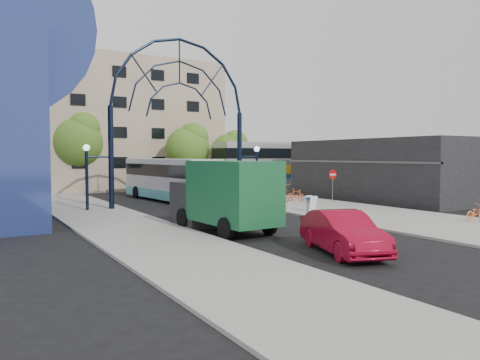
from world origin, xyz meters
TOP-DOWN VIEW (x-y plane):
  - ground at (0.00, 0.00)m, footprint 120.00×120.00m
  - sidewalk_east at (8.00, 4.00)m, footprint 8.00×56.00m
  - plaza_west at (-6.50, 6.00)m, footprint 5.00×50.00m
  - gateway_arch at (0.00, 14.00)m, footprint 13.64×0.44m
  - stop_sign at (4.80, 12.00)m, footprint 0.80×0.07m
  - do_not_enter_sign at (11.00, 10.00)m, footprint 0.76×0.07m
  - street_name_sign at (5.20, 12.60)m, footprint 0.70×0.70m
  - sandwich_board at (5.60, 5.98)m, footprint 0.55×0.61m
  - commercial_block_east at (16.00, 10.00)m, footprint 6.00×16.00m
  - apartment_block at (2.00, 34.97)m, footprint 20.00×12.10m
  - train_platform at (20.00, 22.00)m, footprint 32.00×5.00m
  - train_car at (20.00, 22.00)m, footprint 25.10×3.05m
  - tree_north_a at (6.12, 25.93)m, footprint 4.48×4.48m
  - tree_north_b at (-3.88, 29.93)m, footprint 5.12×5.12m
  - tree_north_c at (12.12, 27.93)m, footprint 4.16×4.16m
  - city_bus at (0.96, 18.43)m, footprint 3.65×12.58m
  - green_truck at (-2.67, 2.60)m, footprint 2.96×6.93m
  - black_suv at (1.03, 9.44)m, footprint 3.41×4.75m
  - red_sedan at (-1.30, -4.32)m, footprint 3.09×5.13m
  - bike_near_a at (7.72, 12.05)m, footprint 0.60×1.71m
  - bike_near_b at (8.76, 11.70)m, footprint 0.93×1.65m
  - bike_far_a at (10.39, -2.16)m, footprint 1.81×0.71m

SIDE VIEW (x-z plane):
  - ground at x=0.00m, z-range 0.00..0.00m
  - sidewalk_east at x=8.00m, z-range 0.00..0.12m
  - plaza_west at x=-6.50m, z-range 0.00..0.12m
  - train_platform at x=20.00m, z-range 0.00..0.80m
  - bike_near_a at x=7.72m, z-range 0.12..1.02m
  - bike_far_a at x=10.39m, z-range 0.12..1.05m
  - bike_near_b at x=8.76m, z-range 0.12..1.08m
  - black_suv at x=1.03m, z-range 0.00..1.20m
  - sandwich_board at x=5.60m, z-range 0.25..1.24m
  - red_sedan at x=-1.30m, z-range 0.00..1.60m
  - green_truck at x=-2.67m, z-range 0.00..3.43m
  - city_bus at x=0.96m, z-range 0.08..3.49m
  - do_not_enter_sign at x=11.00m, z-range 0.74..3.22m
  - stop_sign at x=4.80m, z-range 0.74..3.24m
  - street_name_sign at x=5.20m, z-range 0.73..3.53m
  - commercial_block_east at x=16.00m, z-range 0.00..5.00m
  - train_car at x=20.00m, z-range 0.80..5.00m
  - tree_north_c at x=12.12m, z-range 1.03..7.53m
  - tree_north_a at x=6.12m, z-range 1.11..8.11m
  - tree_north_b at x=-3.88m, z-range 1.27..9.27m
  - apartment_block at x=2.00m, z-range 0.00..14.00m
  - gateway_arch at x=0.00m, z-range 2.51..14.61m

